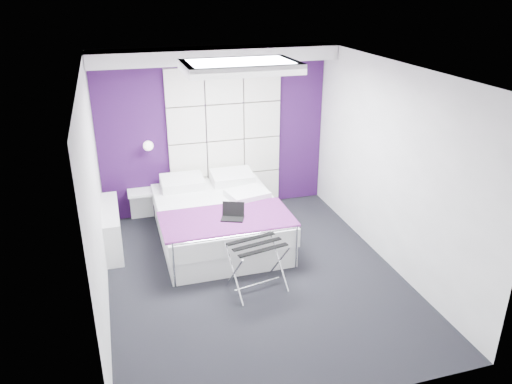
# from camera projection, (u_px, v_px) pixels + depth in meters

# --- Properties ---
(floor) EXTENTS (4.40, 4.40, 0.00)m
(floor) POSITION_uv_depth(u_px,v_px,m) (255.00, 276.00, 6.37)
(floor) COLOR black
(floor) RESTS_ON ground
(ceiling) EXTENTS (4.40, 4.40, 0.00)m
(ceiling) POSITION_uv_depth(u_px,v_px,m) (254.00, 69.00, 5.35)
(ceiling) COLOR white
(ceiling) RESTS_ON wall_back
(wall_back) EXTENTS (3.60, 0.00, 3.60)m
(wall_back) POSITION_uv_depth(u_px,v_px,m) (215.00, 132.00, 7.80)
(wall_back) COLOR silver
(wall_back) RESTS_ON floor
(wall_left) EXTENTS (0.00, 4.40, 4.40)m
(wall_left) POSITION_uv_depth(u_px,v_px,m) (95.00, 199.00, 5.39)
(wall_left) COLOR silver
(wall_left) RESTS_ON floor
(wall_right) EXTENTS (0.00, 4.40, 4.40)m
(wall_right) POSITION_uv_depth(u_px,v_px,m) (390.00, 167.00, 6.33)
(wall_right) COLOR silver
(wall_right) RESTS_ON floor
(accent_wall) EXTENTS (3.58, 0.02, 2.58)m
(accent_wall) POSITION_uv_depth(u_px,v_px,m) (215.00, 132.00, 7.79)
(accent_wall) COLOR #310F42
(accent_wall) RESTS_ON wall_back
(soffit) EXTENTS (3.58, 0.50, 0.20)m
(soffit) POSITION_uv_depth(u_px,v_px,m) (216.00, 55.00, 7.11)
(soffit) COLOR white
(soffit) RESTS_ON wall_back
(headboard) EXTENTS (1.80, 0.08, 2.30)m
(headboard) POSITION_uv_depth(u_px,v_px,m) (225.00, 140.00, 7.84)
(headboard) COLOR silver
(headboard) RESTS_ON wall_back
(skylight) EXTENTS (1.36, 0.86, 0.12)m
(skylight) POSITION_uv_depth(u_px,v_px,m) (240.00, 66.00, 5.90)
(skylight) COLOR white
(skylight) RESTS_ON ceiling
(wall_lamp) EXTENTS (0.15, 0.15, 0.15)m
(wall_lamp) POSITION_uv_depth(u_px,v_px,m) (148.00, 145.00, 7.43)
(wall_lamp) COLOR white
(wall_lamp) RESTS_ON wall_back
(radiator) EXTENTS (0.22, 1.20, 0.60)m
(radiator) POSITION_uv_depth(u_px,v_px,m) (112.00, 228.00, 6.95)
(radiator) COLOR white
(radiator) RESTS_ON floor
(bed) EXTENTS (1.74, 2.10, 0.73)m
(bed) POSITION_uv_depth(u_px,v_px,m) (219.00, 220.00, 7.15)
(bed) COLOR white
(bed) RESTS_ON floor
(nightstand) EXTENTS (0.40, 0.31, 0.04)m
(nightstand) POSITION_uv_depth(u_px,v_px,m) (141.00, 192.00, 7.64)
(nightstand) COLOR white
(nightstand) RESTS_ON wall_back
(luggage_rack) EXTENTS (0.63, 0.47, 0.63)m
(luggage_rack) POSITION_uv_depth(u_px,v_px,m) (257.00, 267.00, 5.99)
(luggage_rack) COLOR silver
(luggage_rack) RESTS_ON floor
(laptop) EXTENTS (0.29, 0.21, 0.21)m
(laptop) POSITION_uv_depth(u_px,v_px,m) (232.00, 214.00, 6.56)
(laptop) COLOR black
(laptop) RESTS_ON bed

